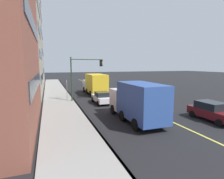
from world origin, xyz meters
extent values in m
plane|color=black|center=(0.00, 0.00, 0.00)|extent=(200.00, 200.00, 0.00)
cube|color=gray|center=(0.00, 8.44, 0.07)|extent=(80.00, 3.93, 0.15)
cube|color=slate|center=(0.00, 6.56, 0.07)|extent=(80.00, 0.16, 0.15)
cube|color=#D8CC4C|center=(0.00, 0.00, 0.01)|extent=(80.00, 0.16, 0.01)
cube|color=#262D38|center=(-5.71, 10.58, 3.42)|extent=(12.02, 0.06, 1.10)
cube|color=#262D38|center=(-5.71, 10.58, 7.70)|extent=(12.02, 0.06, 1.10)
cube|color=#262D38|center=(9.47, 10.58, 2.80)|extent=(10.51, 0.06, 1.10)
cube|color=#262D38|center=(9.47, 10.58, 6.29)|extent=(10.51, 0.06, 1.10)
cube|color=#262D38|center=(9.47, 10.58, 9.79)|extent=(10.51, 0.06, 1.10)
cube|color=#262D38|center=(9.47, 10.58, 13.28)|extent=(10.51, 0.06, 1.10)
cube|color=#9E9384|center=(25.62, 14.95, 14.01)|extent=(17.42, 8.69, 28.02)
cube|color=#262D38|center=(25.62, 10.58, 3.40)|extent=(14.63, 0.06, 1.10)
cube|color=#262D38|center=(25.62, 10.58, 7.64)|extent=(14.63, 0.06, 1.10)
cube|color=#262D38|center=(25.62, 10.58, 11.89)|extent=(14.63, 0.06, 1.10)
cube|color=#262D38|center=(25.62, 10.58, 16.13)|extent=(14.63, 0.06, 1.10)
cube|color=silver|center=(0.34, 3.46, 0.61)|extent=(4.07, 1.72, 0.61)
cube|color=black|center=(0.10, 3.46, 1.19)|extent=(1.79, 1.58, 0.55)
cylinder|color=black|center=(1.68, 4.30, 0.30)|extent=(0.60, 0.22, 0.60)
cylinder|color=black|center=(1.68, 2.63, 0.30)|extent=(0.60, 0.22, 0.60)
cylinder|color=black|center=(-1.00, 4.30, 0.30)|extent=(0.60, 0.22, 0.60)
cylinder|color=black|center=(-1.00, 2.63, 0.30)|extent=(0.60, 0.22, 0.60)
cube|color=#591116|center=(-9.72, -3.51, 0.64)|extent=(4.22, 1.77, 0.69)
cube|color=black|center=(-9.44, -3.51, 1.29)|extent=(2.20, 1.63, 0.61)
cylinder|color=black|center=(-11.11, -2.65, 0.30)|extent=(0.60, 0.22, 0.60)
cylinder|color=black|center=(-8.32, -4.38, 0.30)|extent=(0.60, 0.22, 0.60)
cylinder|color=black|center=(-8.32, -2.65, 0.30)|extent=(0.60, 0.22, 0.60)
cube|color=silver|center=(-4.87, 2.70, 1.44)|extent=(1.96, 2.37, 1.98)
cube|color=#2D4C93|center=(-8.44, 2.70, 1.88)|extent=(4.89, 2.37, 2.86)
cylinder|color=black|center=(-4.87, 3.84, 0.45)|extent=(0.90, 0.28, 0.90)
cylinder|color=black|center=(-4.87, 1.56, 0.45)|extent=(0.90, 0.28, 0.90)
cylinder|color=black|center=(-9.67, 3.84, 0.45)|extent=(0.90, 0.28, 0.90)
cylinder|color=black|center=(-9.67, 1.56, 0.45)|extent=(0.90, 0.28, 0.90)
cylinder|color=black|center=(-7.22, 3.84, 0.45)|extent=(0.90, 0.28, 0.90)
cylinder|color=black|center=(-7.22, 1.56, 0.45)|extent=(0.90, 0.28, 0.90)
cube|color=silver|center=(10.71, 2.49, 1.28)|extent=(2.14, 2.50, 1.66)
cube|color=gold|center=(6.81, 2.49, 1.87)|extent=(5.35, 2.50, 2.84)
cylinder|color=black|center=(10.71, 3.69, 0.45)|extent=(0.90, 0.28, 0.90)
cylinder|color=black|center=(10.71, 1.29, 0.45)|extent=(0.90, 0.28, 0.90)
cylinder|color=black|center=(5.47, 3.69, 0.45)|extent=(0.90, 0.28, 0.90)
cylinder|color=black|center=(5.47, 1.29, 0.45)|extent=(0.90, 0.28, 0.90)
cylinder|color=black|center=(8.15, 3.69, 0.45)|extent=(0.90, 0.28, 0.90)
cylinder|color=black|center=(8.15, 1.29, 0.45)|extent=(0.90, 0.28, 0.90)
cylinder|color=#1E3823|center=(2.42, 6.88, 2.89)|extent=(0.16, 0.16, 5.77)
cylinder|color=#1E3823|center=(2.42, 4.79, 5.47)|extent=(0.10, 4.18, 0.10)
cube|color=black|center=(2.42, 2.95, 5.02)|extent=(0.28, 0.30, 0.90)
sphere|color=#360605|center=(2.42, 2.77, 5.32)|extent=(0.18, 0.18, 0.18)
sphere|color=gold|center=(2.42, 2.77, 5.02)|extent=(0.18, 0.18, 0.18)
sphere|color=black|center=(2.42, 2.77, 4.72)|extent=(0.18, 0.18, 0.18)
cylinder|color=slate|center=(3.61, 7.38, 1.39)|extent=(0.08, 0.08, 2.78)
cube|color=white|center=(3.61, 7.40, 2.58)|extent=(0.60, 0.02, 0.20)
cube|color=#DB5919|center=(3.61, 7.40, 2.23)|extent=(0.44, 0.02, 0.28)
camera|label=1|loc=(-21.11, 9.71, 4.76)|focal=29.09mm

